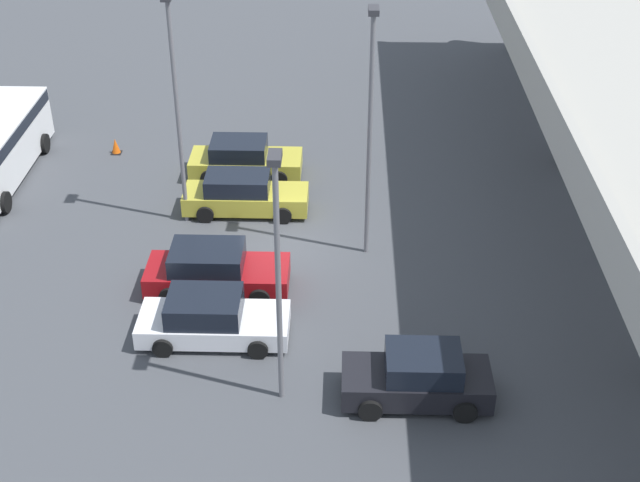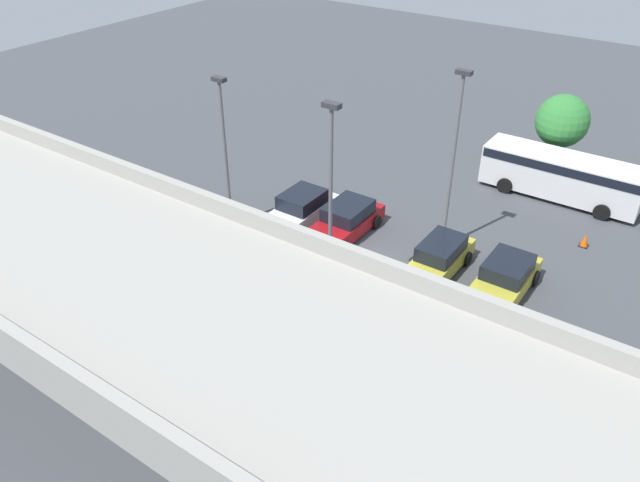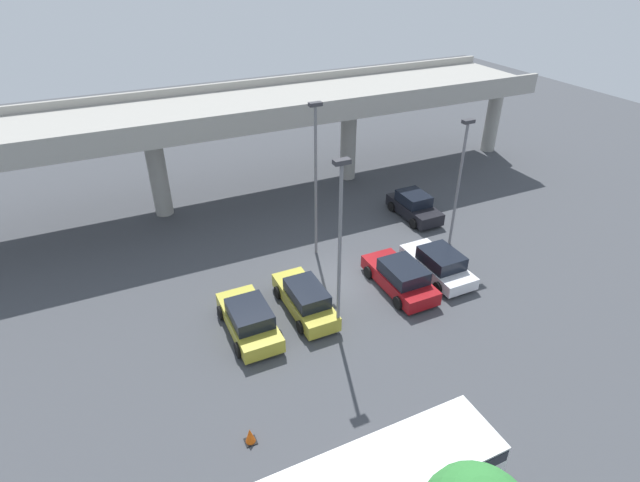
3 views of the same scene
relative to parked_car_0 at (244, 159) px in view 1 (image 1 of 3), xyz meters
The scene contains 10 objects.
ground_plane 6.02m from the parked_car_0, 17.79° to the left, with size 95.72×95.72×0.00m, color #424449.
parked_car_0 is the anchor object (origin of this frame).
parked_car_1 3.08m from the parked_car_0, ahead, with size 1.98×4.88×1.62m.
parked_car_2 8.45m from the parked_car_0, ahead, with size 2.25×4.88×1.63m.
parked_car_3 11.13m from the parked_car_0, ahead, with size 2.23×4.77×1.56m.
parked_car_4 15.28m from the parked_car_0, 24.99° to the left, with size 2.08×4.32×1.68m.
lamp_post_near_aisle 6.12m from the parked_car_0, 26.14° to the right, with size 0.70×0.35×8.90m.
lamp_post_mid_lot 9.00m from the parked_car_0, 40.85° to the left, with size 0.70×0.35×9.14m.
lamp_post_by_overpass 14.61m from the parked_car_0, 10.19° to the left, with size 0.70×0.35×7.90m.
traffic_cone 6.28m from the parked_car_0, 108.18° to the right, with size 0.44×0.44×0.70m.
Camera 1 is at (27.93, 2.37, 17.71)m, focal length 50.00 mm.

